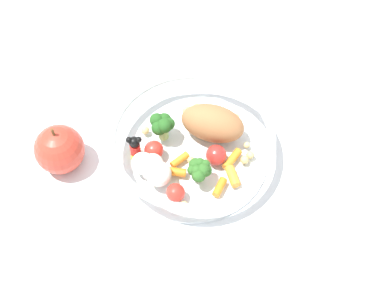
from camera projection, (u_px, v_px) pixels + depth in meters
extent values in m
plane|color=white|center=(195.00, 162.00, 0.72)|extent=(2.40, 2.40, 0.00)
cylinder|color=white|center=(192.00, 153.00, 0.72)|extent=(0.21, 0.21, 0.01)
torus|color=white|center=(192.00, 136.00, 0.68)|extent=(0.22, 0.22, 0.01)
ellipsoid|color=#9E663D|center=(213.00, 123.00, 0.71)|extent=(0.09, 0.10, 0.05)
cylinder|color=#8EB766|center=(200.00, 176.00, 0.68)|extent=(0.01, 0.01, 0.02)
sphere|color=#2D6023|center=(197.00, 170.00, 0.66)|extent=(0.01, 0.01, 0.01)
sphere|color=#2D6023|center=(199.00, 175.00, 0.66)|extent=(0.02, 0.02, 0.02)
sphere|color=#2D6023|center=(203.00, 170.00, 0.66)|extent=(0.02, 0.02, 0.02)
sphere|color=#2D6023|center=(205.00, 170.00, 0.67)|extent=(0.02, 0.02, 0.02)
sphere|color=#2D6023|center=(205.00, 164.00, 0.67)|extent=(0.01, 0.01, 0.01)
sphere|color=#2D6023|center=(200.00, 163.00, 0.67)|extent=(0.01, 0.01, 0.01)
sphere|color=#2D6023|center=(195.00, 165.00, 0.67)|extent=(0.02, 0.02, 0.02)
sphere|color=#2D6023|center=(193.00, 170.00, 0.67)|extent=(0.01, 0.01, 0.01)
cylinder|color=#8EB766|center=(163.00, 133.00, 0.72)|extent=(0.01, 0.01, 0.02)
sphere|color=#23561E|center=(159.00, 128.00, 0.70)|extent=(0.02, 0.02, 0.02)
sphere|color=#23561E|center=(164.00, 126.00, 0.70)|extent=(0.02, 0.02, 0.02)
sphere|color=#23561E|center=(168.00, 124.00, 0.70)|extent=(0.02, 0.02, 0.02)
sphere|color=#23561E|center=(163.00, 121.00, 0.71)|extent=(0.02, 0.02, 0.02)
sphere|color=#23561E|center=(157.00, 120.00, 0.71)|extent=(0.02, 0.02, 0.02)
sphere|color=white|center=(150.00, 171.00, 0.68)|extent=(0.02, 0.02, 0.02)
sphere|color=white|center=(159.00, 174.00, 0.67)|extent=(0.03, 0.03, 0.03)
sphere|color=white|center=(152.00, 168.00, 0.68)|extent=(0.02, 0.02, 0.02)
sphere|color=white|center=(153.00, 165.00, 0.68)|extent=(0.03, 0.03, 0.03)
sphere|color=white|center=(143.00, 163.00, 0.68)|extent=(0.03, 0.03, 0.03)
cube|color=yellow|center=(136.00, 154.00, 0.71)|extent=(0.02, 0.02, 0.00)
cylinder|color=red|center=(135.00, 149.00, 0.70)|extent=(0.02, 0.02, 0.02)
sphere|color=black|center=(134.00, 142.00, 0.69)|extent=(0.02, 0.02, 0.02)
sphere|color=black|center=(129.00, 140.00, 0.68)|extent=(0.01, 0.01, 0.01)
sphere|color=black|center=(139.00, 140.00, 0.68)|extent=(0.01, 0.01, 0.01)
cylinder|color=orange|center=(232.00, 159.00, 0.70)|extent=(0.03, 0.02, 0.01)
cylinder|color=orange|center=(233.00, 176.00, 0.69)|extent=(0.02, 0.03, 0.01)
cylinder|color=orange|center=(178.00, 174.00, 0.69)|extent=(0.03, 0.03, 0.01)
cylinder|color=orange|center=(220.00, 187.00, 0.68)|extent=(0.03, 0.02, 0.01)
cylinder|color=orange|center=(180.00, 160.00, 0.70)|extent=(0.03, 0.01, 0.01)
sphere|color=red|center=(176.00, 193.00, 0.66)|extent=(0.02, 0.02, 0.02)
sphere|color=red|center=(216.00, 155.00, 0.69)|extent=(0.03, 0.03, 0.03)
sphere|color=red|center=(154.00, 150.00, 0.70)|extent=(0.03, 0.03, 0.03)
sphere|color=#D1B775|center=(184.00, 205.00, 0.66)|extent=(0.01, 0.01, 0.01)
sphere|color=#D1B775|center=(200.00, 112.00, 0.75)|extent=(0.01, 0.01, 0.01)
sphere|color=tan|center=(196.00, 107.00, 0.75)|extent=(0.01, 0.01, 0.01)
sphere|color=tan|center=(191.00, 160.00, 0.70)|extent=(0.01, 0.01, 0.01)
sphere|color=tan|center=(186.00, 110.00, 0.75)|extent=(0.01, 0.01, 0.01)
sphere|color=#D1B775|center=(247.00, 145.00, 0.72)|extent=(0.01, 0.01, 0.01)
sphere|color=#D1B775|center=(236.00, 124.00, 0.73)|extent=(0.01, 0.01, 0.01)
sphere|color=#D1B775|center=(145.00, 130.00, 0.73)|extent=(0.01, 0.01, 0.01)
sphere|color=tan|center=(245.00, 160.00, 0.70)|extent=(0.01, 0.01, 0.01)
sphere|color=tan|center=(250.00, 155.00, 0.71)|extent=(0.01, 0.01, 0.01)
sphere|color=tan|center=(236.00, 117.00, 0.74)|extent=(0.01, 0.01, 0.01)
sphere|color=#BC3828|center=(60.00, 149.00, 0.69)|extent=(0.07, 0.07, 0.07)
cylinder|color=brown|center=(53.00, 132.00, 0.66)|extent=(0.00, 0.00, 0.01)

